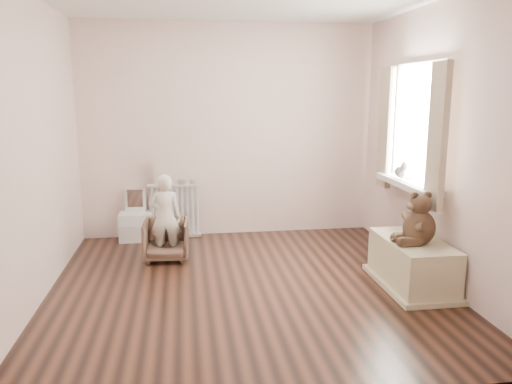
{
  "coord_description": "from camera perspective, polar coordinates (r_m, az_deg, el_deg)",
  "views": [
    {
      "loc": [
        -0.55,
        -4.36,
        1.79
      ],
      "look_at": [
        0.15,
        0.45,
        0.8
      ],
      "focal_mm": 35.0,
      "sensor_mm": 36.0,
      "label": 1
    }
  ],
  "objects": [
    {
      "name": "window",
      "position": [
        5.21,
        18.2,
        7.2
      ],
      "size": [
        0.03,
        0.9,
        1.1
      ],
      "primitive_type": "cube",
      "color": "white",
      "rests_on": "right_wall"
    },
    {
      "name": "radiator",
      "position": [
        6.2,
        -9.3,
        -1.7
      ],
      "size": [
        0.64,
        0.12,
        0.67
      ],
      "primitive_type": "cube",
      "color": "silver",
      "rests_on": "floor"
    },
    {
      "name": "window_sill",
      "position": [
        5.24,
        16.92,
        0.9
      ],
      "size": [
        0.22,
        1.1,
        0.06
      ],
      "primitive_type": "cube",
      "color": "silver",
      "rests_on": "right_wall"
    },
    {
      "name": "tin_a",
      "position": [
        6.14,
        -8.51,
        1.17
      ],
      "size": [
        0.1,
        0.1,
        0.06
      ],
      "primitive_type": "cylinder",
      "color": "#A59E8C",
      "rests_on": "radiator"
    },
    {
      "name": "armchair",
      "position": [
        5.46,
        -10.22,
        -5.4
      ],
      "size": [
        0.49,
        0.5,
        0.44
      ],
      "primitive_type": "imported",
      "rotation": [
        0.0,
        0.0,
        -0.04
      ],
      "color": "brown",
      "rests_on": "floor"
    },
    {
      "name": "plush_cat",
      "position": [
        5.33,
        16.36,
        2.51
      ],
      "size": [
        0.21,
        0.27,
        0.2
      ],
      "primitive_type": null,
      "rotation": [
        0.0,
        0.0,
        0.36
      ],
      "color": "slate",
      "rests_on": "window_sill"
    },
    {
      "name": "child",
      "position": [
        5.34,
        -10.33,
        -2.87
      ],
      "size": [
        0.35,
        0.23,
        0.92
      ],
      "primitive_type": "imported",
      "rotation": [
        0.0,
        0.0,
        3.1
      ],
      "color": "white",
      "rests_on": "armchair"
    },
    {
      "name": "floor",
      "position": [
        4.74,
        -1.03,
        -10.65
      ],
      "size": [
        3.6,
        3.6,
        0.01
      ],
      "primitive_type": "cube",
      "color": "black",
      "rests_on": "ground"
    },
    {
      "name": "back_wall",
      "position": [
        6.2,
        -3.19,
        6.96
      ],
      "size": [
        3.6,
        0.02,
        2.6
      ],
      "primitive_type": "cube",
      "color": "white",
      "rests_on": "ground"
    },
    {
      "name": "toy_vanity",
      "position": [
        6.23,
        -13.57,
        -2.9
      ],
      "size": [
        0.39,
        0.28,
        0.62
      ],
      "primitive_type": "cube",
      "color": "silver",
      "rests_on": "floor"
    },
    {
      "name": "paper_doll",
      "position": [
        6.12,
        -10.64,
        2.31
      ],
      "size": [
        0.19,
        0.02,
        0.32
      ],
      "primitive_type": "cube",
      "color": "beige",
      "rests_on": "radiator"
    },
    {
      "name": "curtain_right",
      "position": [
        5.69,
        14.61,
        7.11
      ],
      "size": [
        0.06,
        0.26,
        1.3
      ],
      "primitive_type": "cube",
      "color": "#C1B090",
      "rests_on": "right_wall"
    },
    {
      "name": "toy_bench",
      "position": [
        4.89,
        17.43,
        -7.99
      ],
      "size": [
        0.5,
        0.94,
        0.44
      ],
      "primitive_type": "cube",
      "color": "beige",
      "rests_on": "floor"
    },
    {
      "name": "teddy_bear",
      "position": [
        4.66,
        18.19,
        -2.99
      ],
      "size": [
        0.39,
        0.3,
        0.47
      ],
      "primitive_type": null,
      "rotation": [
        0.0,
        0.0,
        -0.02
      ],
      "color": "#332216",
      "rests_on": "toy_bench"
    },
    {
      "name": "right_wall",
      "position": [
        4.98,
        20.03,
        5.17
      ],
      "size": [
        0.02,
        3.6,
        2.6
      ],
      "primitive_type": "cube",
      "color": "white",
      "rests_on": "ground"
    },
    {
      "name": "tin_b",
      "position": [
        6.14,
        -7.12,
        1.18
      ],
      "size": [
        0.09,
        0.09,
        0.05
      ],
      "primitive_type": "cylinder",
      "color": "#A59E8C",
      "rests_on": "radiator"
    },
    {
      "name": "left_wall",
      "position": [
        4.56,
        -24.2,
        4.35
      ],
      "size": [
        0.02,
        3.6,
        2.6
      ],
      "primitive_type": "cube",
      "color": "white",
      "rests_on": "ground"
    },
    {
      "name": "curtain_left",
      "position": [
        4.66,
        20.03,
        5.9
      ],
      "size": [
        0.06,
        0.26,
        1.3
      ],
      "primitive_type": "cube",
      "color": "#C1B090",
      "rests_on": "right_wall"
    },
    {
      "name": "front_wall",
      "position": [
        2.66,
        3.77,
        0.92
      ],
      "size": [
        3.6,
        0.02,
        2.6
      ],
      "primitive_type": "cube",
      "color": "white",
      "rests_on": "ground"
    }
  ]
}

